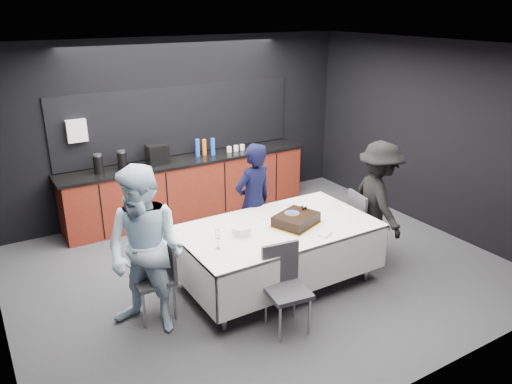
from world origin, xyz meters
TOP-DOWN VIEW (x-y plane):
  - ground at (0.00, 0.00)m, footprint 6.00×6.00m
  - room_shell at (0.00, 0.00)m, footprint 6.04×5.04m
  - kitchenette at (-0.02, 2.22)m, footprint 4.10×0.64m
  - party_table at (0.00, -0.40)m, footprint 2.32×1.32m
  - cake_assembly at (0.21, -0.48)m, footprint 0.65×0.60m
  - plate_stack at (-0.49, -0.38)m, footprint 0.22×0.22m
  - loose_plate_near at (-0.44, -0.85)m, footprint 0.18×0.18m
  - loose_plate_right_a at (0.87, -0.24)m, footprint 0.19×0.19m
  - loose_plate_right_b at (0.92, -0.70)m, footprint 0.19×0.19m
  - loose_plate_far at (0.01, -0.09)m, footprint 0.18×0.18m
  - fork_pile at (0.33, -0.89)m, footprint 0.20×0.17m
  - champagne_flute at (-0.88, -0.56)m, footprint 0.06×0.06m
  - chair_left at (-1.45, -0.27)m, footprint 0.44×0.44m
  - chair_right at (1.39, -0.38)m, footprint 0.49×0.49m
  - chair_near at (-0.41, -1.15)m, footprint 0.47×0.47m
  - person_center at (0.11, 0.35)m, footprint 0.64×0.48m
  - person_left at (-1.64, -0.45)m, footprint 1.09×1.11m
  - person_right at (1.52, -0.50)m, footprint 0.89×1.18m

SIDE VIEW (x-z plane):
  - ground at x=0.00m, z-range 0.00..0.00m
  - chair_left at x=-1.45m, z-range 0.07..1.00m
  - chair_right at x=1.39m, z-range 0.07..1.00m
  - chair_near at x=-0.41m, z-range 0.07..1.00m
  - kitchenette at x=-0.02m, z-range -0.48..1.57m
  - party_table at x=0.00m, z-range 0.25..1.03m
  - loose_plate_near at x=-0.44m, z-range 0.78..0.79m
  - loose_plate_right_a at x=0.87m, z-range 0.78..0.79m
  - loose_plate_right_b at x=0.92m, z-range 0.78..0.79m
  - loose_plate_far at x=0.01m, z-range 0.78..0.79m
  - fork_pile at x=0.33m, z-range 0.78..0.81m
  - person_center at x=0.11m, z-range 0.00..1.61m
  - person_right at x=1.52m, z-range 0.00..1.62m
  - plate_stack at x=-0.49m, z-range 0.78..0.88m
  - cake_assembly at x=0.21m, z-range 0.76..0.93m
  - person_left at x=-1.64m, z-range 0.00..1.80m
  - champagne_flute at x=-0.88m, z-range 0.83..1.05m
  - room_shell at x=0.00m, z-range 0.45..3.27m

